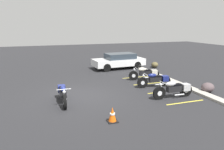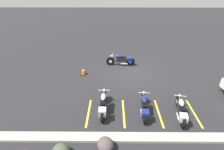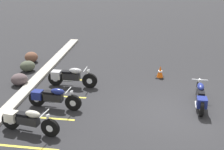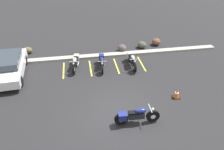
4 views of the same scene
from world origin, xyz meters
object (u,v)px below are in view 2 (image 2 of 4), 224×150
object	(u,v)px
parked_bike_0	(181,110)
landscape_rock_0	(105,145)
traffic_cone	(83,71)
motorcycle_navy_featured	(122,60)
parked_bike_1	(144,107)
parked_bike_2	(103,105)

from	to	relation	value
parked_bike_0	landscape_rock_0	bearing A→B (deg)	126.97
traffic_cone	motorcycle_navy_featured	bearing A→B (deg)	-151.44
parked_bike_0	parked_bike_1	distance (m)	1.79
parked_bike_1	landscape_rock_0	xyz separation A→B (m)	(1.87, 2.16, -0.17)
parked_bike_2	parked_bike_1	bearing A→B (deg)	-92.21
traffic_cone	parked_bike_2	bearing A→B (deg)	112.30
motorcycle_navy_featured	parked_bike_2	xyz separation A→B (m)	(1.19, 5.45, 0.00)
parked_bike_0	parked_bike_1	bearing A→B (deg)	91.07
parked_bike_1	traffic_cone	world-z (taller)	parked_bike_1
parked_bike_1	traffic_cone	size ratio (longest dim) A/B	3.61
motorcycle_navy_featured	parked_bike_2	bearing A→B (deg)	79.49
parked_bike_1	parked_bike_2	distance (m)	2.08
parked_bike_1	parked_bike_2	xyz separation A→B (m)	(2.07, -0.12, 0.02)
parked_bike_1	traffic_cone	bearing A→B (deg)	47.18
parked_bike_0	traffic_cone	size ratio (longest dim) A/B	3.60
parked_bike_2	landscape_rock_0	bearing A→B (deg)	-173.96
parked_bike_2	traffic_cone	distance (m)	4.25
parked_bike_0	landscape_rock_0	size ratio (longest dim) A/B	2.85
parked_bike_1	parked_bike_2	size ratio (longest dim) A/B	0.95
parked_bike_1	parked_bike_2	bearing A→B (deg)	91.62
parked_bike_2	parked_bike_0	bearing A→B (deg)	-94.56
parked_bike_0	parked_bike_2	size ratio (longest dim) A/B	0.95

